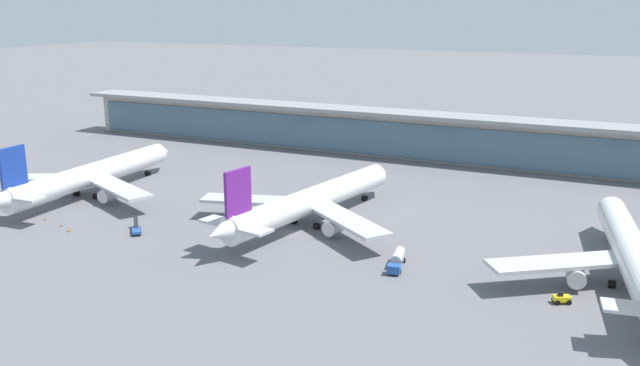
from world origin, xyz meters
TOP-DOWN VIEW (x-y plane):
  - ground_plane at (0.00, 0.00)m, footprint 1200.00×1200.00m
  - airliner_left_stand at (-61.52, 4.42)m, footprint 50.77×65.93m
  - airliner_centre_stand at (0.55, 7.41)m, footprint 49.93×65.71m
  - airliner_right_stand at (67.22, 0.43)m, footprint 50.09×65.82m
  - service_truck_near_nose_yellow at (56.97, -12.25)m, footprint 3.32×2.84m
  - service_truck_mid_apron_blue at (26.86, -8.78)m, footprint 3.85×8.86m
  - service_truck_by_tail_blue at (-31.21, -13.92)m, footprint 5.45×6.05m
  - service_truck_on_taxiway_yellow at (-75.47, -0.79)m, footprint 7.50×3.05m
  - terminal_building at (0.00, 83.25)m, footprint 254.29×12.80m
  - safety_cone_alpha at (-49.68, -17.41)m, footprint 0.62×0.62m
  - safety_cone_bravo at (-45.43, -19.56)m, footprint 0.62×0.62m
  - safety_cone_charlie at (-56.69, -15.40)m, footprint 0.62×0.62m

SIDE VIEW (x-z plane):
  - ground_plane at x=0.00m, z-range 0.00..0.00m
  - safety_cone_alpha at x=-49.68m, z-range -0.03..0.67m
  - safety_cone_bravo at x=-45.43m, z-range -0.03..0.67m
  - safety_cone_charlie at x=-56.69m, z-range -0.03..0.67m
  - service_truck_by_tail_blue at x=-31.21m, z-range -0.54..2.16m
  - service_truck_near_nose_yellow at x=56.97m, z-range -0.15..1.90m
  - service_truck_on_taxiway_yellow at x=-75.47m, z-range 0.14..3.24m
  - service_truck_mid_apron_blue at x=26.86m, z-range 0.23..3.18m
  - airliner_left_stand at x=-61.52m, z-range -3.25..14.32m
  - airliner_centre_stand at x=0.55m, z-range -3.25..14.32m
  - airliner_right_stand at x=67.22m, z-range -3.25..14.32m
  - terminal_building at x=0.00m, z-range 0.27..15.47m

